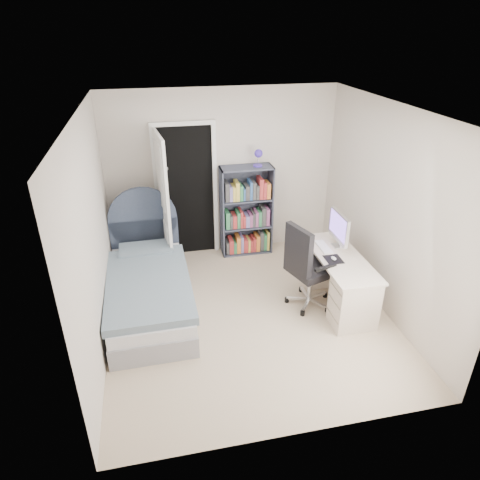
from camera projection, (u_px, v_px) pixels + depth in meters
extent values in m
cube|color=tan|center=(249.00, 316.00, 5.40)|extent=(3.40, 3.60, 0.05)
cube|color=white|center=(251.00, 108.00, 4.23)|extent=(3.40, 3.60, 0.05)
cube|color=beige|center=(222.00, 174.00, 6.40)|extent=(3.40, 0.05, 2.50)
cube|color=beige|center=(305.00, 325.00, 3.23)|extent=(3.40, 0.05, 2.50)
cube|color=beige|center=(90.00, 239.00, 4.49)|extent=(0.05, 3.60, 2.50)
cube|color=beige|center=(389.00, 212.00, 5.13)|extent=(0.05, 3.60, 2.50)
cube|color=black|center=(186.00, 193.00, 6.39)|extent=(0.80, 0.01, 2.00)
cube|color=white|center=(157.00, 196.00, 6.28)|extent=(0.06, 0.06, 2.00)
cube|color=white|center=(215.00, 191.00, 6.44)|extent=(0.06, 0.06, 2.00)
cube|color=white|center=(182.00, 123.00, 5.89)|extent=(0.92, 0.06, 0.06)
cube|color=white|center=(164.00, 205.00, 5.95)|extent=(0.13, 0.80, 2.00)
cube|color=gray|center=(151.00, 301.00, 5.40)|extent=(0.99, 2.03, 0.26)
cube|color=silver|center=(149.00, 288.00, 5.31)|extent=(0.97, 1.99, 0.16)
cube|color=slate|center=(148.00, 284.00, 5.17)|extent=(1.02, 1.73, 0.10)
cube|color=slate|center=(146.00, 251.00, 5.87)|extent=(0.72, 0.41, 0.12)
cube|color=#353E52|center=(146.00, 245.00, 6.19)|extent=(0.96, 0.08, 0.81)
cylinder|color=#353E52|center=(143.00, 219.00, 6.00)|extent=(0.96, 0.08, 0.96)
cylinder|color=tan|center=(138.00, 254.00, 6.24)|extent=(0.04, 0.04, 0.50)
cylinder|color=tan|center=(138.00, 244.00, 6.54)|extent=(0.04, 0.04, 0.50)
cylinder|color=tan|center=(162.00, 252.00, 6.31)|extent=(0.04, 0.04, 0.50)
cylinder|color=tan|center=(161.00, 241.00, 6.61)|extent=(0.04, 0.04, 0.50)
cube|color=tan|center=(148.00, 234.00, 6.32)|extent=(0.40, 0.40, 0.03)
cube|color=tan|center=(150.00, 252.00, 6.46)|extent=(0.36, 0.36, 0.02)
cube|color=#B24C33|center=(144.00, 232.00, 6.29)|extent=(0.16, 0.22, 0.03)
cube|color=#3F598C|center=(144.00, 230.00, 6.28)|extent=(0.15, 0.21, 0.03)
cube|color=#D8CC7F|center=(144.00, 228.00, 6.27)|extent=(0.14, 0.20, 0.03)
cylinder|color=silver|center=(169.00, 261.00, 6.56)|extent=(0.22, 0.22, 0.02)
cylinder|color=silver|center=(165.00, 216.00, 6.21)|extent=(0.02, 0.02, 1.51)
sphere|color=silver|center=(165.00, 169.00, 5.86)|extent=(0.09, 0.09, 0.09)
cube|color=#3D4254|center=(222.00, 213.00, 6.48)|extent=(0.02, 0.33, 1.39)
cube|color=#3D4254|center=(270.00, 209.00, 6.62)|extent=(0.02, 0.33, 1.39)
cube|color=#3D4254|center=(247.00, 168.00, 6.23)|extent=(0.78, 0.33, 0.02)
cube|color=#3D4254|center=(246.00, 250.00, 6.86)|extent=(0.78, 0.33, 0.02)
cube|color=#3D4254|center=(244.00, 207.00, 6.69)|extent=(0.78, 0.01, 1.39)
cube|color=#3D4254|center=(246.00, 226.00, 6.66)|extent=(0.74, 0.31, 0.02)
cube|color=#3D4254|center=(246.00, 199.00, 6.46)|extent=(0.74, 0.31, 0.02)
cylinder|color=#4229B5|center=(258.00, 166.00, 6.26)|extent=(0.13, 0.13, 0.02)
cylinder|color=silver|center=(258.00, 160.00, 6.21)|extent=(0.02, 0.02, 0.18)
sphere|color=#4229B5|center=(259.00, 153.00, 6.14)|extent=(0.12, 0.12, 0.12)
cube|color=#3F3F3F|center=(227.00, 246.00, 6.73)|extent=(0.05, 0.23, 0.19)
cube|color=#B23333|center=(231.00, 245.00, 6.74)|extent=(0.06, 0.23, 0.23)
cube|color=#337F4C|center=(234.00, 246.00, 6.76)|extent=(0.04, 0.23, 0.18)
cube|color=orange|center=(238.00, 243.00, 6.75)|extent=(0.06, 0.23, 0.26)
cube|color=#7F72B2|center=(241.00, 243.00, 6.76)|extent=(0.04, 0.23, 0.27)
cube|color=#B23333|center=(245.00, 244.00, 6.78)|extent=(0.06, 0.23, 0.21)
cube|color=#D8BF4C|center=(248.00, 244.00, 6.79)|extent=(0.03, 0.23, 0.20)
cube|color=#B23333|center=(250.00, 244.00, 6.80)|extent=(0.04, 0.23, 0.19)
cube|color=#B23333|center=(253.00, 243.00, 6.81)|extent=(0.04, 0.23, 0.22)
cube|color=orange|center=(257.00, 241.00, 6.81)|extent=(0.06, 0.23, 0.25)
cube|color=#3F3F3F|center=(260.00, 239.00, 6.81)|extent=(0.06, 0.23, 0.31)
cube|color=#337F4C|center=(264.00, 240.00, 6.83)|extent=(0.04, 0.23, 0.27)
cube|color=#D8BF4C|center=(267.00, 239.00, 6.83)|extent=(0.04, 0.23, 0.31)
cube|color=#337F4C|center=(227.00, 219.00, 6.52)|extent=(0.06, 0.23, 0.26)
cube|color=#3F3F3F|center=(230.00, 220.00, 6.54)|extent=(0.04, 0.23, 0.21)
cube|color=#B23333|center=(234.00, 220.00, 6.55)|extent=(0.06, 0.23, 0.21)
cube|color=#337F4C|center=(238.00, 218.00, 6.55)|extent=(0.04, 0.23, 0.25)
cube|color=#B23333|center=(240.00, 218.00, 6.56)|extent=(0.03, 0.23, 0.27)
cube|color=#B23333|center=(243.00, 220.00, 6.58)|extent=(0.04, 0.23, 0.19)
cube|color=#7F72B2|center=(246.00, 220.00, 6.59)|extent=(0.06, 0.23, 0.18)
cube|color=#994C7F|center=(250.00, 219.00, 6.60)|extent=(0.04, 0.23, 0.20)
cube|color=#3F3F3F|center=(253.00, 218.00, 6.60)|extent=(0.04, 0.23, 0.22)
cube|color=#994C7F|center=(256.00, 217.00, 6.61)|extent=(0.04, 0.23, 0.24)
cube|color=#337F4C|center=(259.00, 217.00, 6.62)|extent=(0.05, 0.23, 0.24)
cube|color=#3F3F3F|center=(262.00, 215.00, 6.62)|extent=(0.06, 0.23, 0.29)
cube|color=#994C7F|center=(266.00, 215.00, 6.63)|extent=(0.05, 0.23, 0.27)
cube|color=#3F3F3F|center=(226.00, 191.00, 6.31)|extent=(0.06, 0.23, 0.28)
cube|color=#7F72B2|center=(230.00, 193.00, 6.33)|extent=(0.04, 0.23, 0.22)
cube|color=#D8BF4C|center=(233.00, 192.00, 6.34)|extent=(0.04, 0.23, 0.22)
cube|color=#D8BF4C|center=(236.00, 190.00, 6.34)|extent=(0.06, 0.23, 0.28)
cube|color=#337F4C|center=(240.00, 191.00, 6.36)|extent=(0.05, 0.23, 0.23)
cube|color=#335999|center=(243.00, 193.00, 6.38)|extent=(0.03, 0.23, 0.18)
cube|color=#3F3F3F|center=(246.00, 191.00, 6.38)|extent=(0.06, 0.23, 0.22)
cube|color=#335999|center=(250.00, 189.00, 6.38)|extent=(0.04, 0.23, 0.28)
cube|color=#3F3F3F|center=(253.00, 189.00, 6.39)|extent=(0.05, 0.23, 0.26)
cube|color=#3F3F3F|center=(256.00, 191.00, 6.41)|extent=(0.04, 0.23, 0.21)
cube|color=#B23333|center=(260.00, 187.00, 6.40)|extent=(0.06, 0.23, 0.31)
cube|color=#B23333|center=(263.00, 189.00, 6.42)|extent=(0.04, 0.23, 0.25)
cube|color=orange|center=(267.00, 189.00, 6.44)|extent=(0.06, 0.23, 0.23)
cube|color=beige|center=(340.00, 258.00, 5.33)|extent=(0.55, 1.38, 0.03)
cube|color=beige|center=(354.00, 302.00, 5.06)|extent=(0.51, 0.37, 0.64)
cube|color=beige|center=(323.00, 262.00, 5.91)|extent=(0.51, 0.37, 0.64)
cube|color=silver|center=(338.00, 245.00, 5.58)|extent=(0.15, 0.15, 0.01)
cube|color=silver|center=(341.00, 238.00, 5.53)|extent=(0.03, 0.06, 0.20)
cube|color=silver|center=(339.00, 227.00, 5.45)|extent=(0.04, 0.52, 0.37)
cube|color=#7C56D1|center=(338.00, 226.00, 5.44)|extent=(0.00, 0.46, 0.29)
cube|color=white|center=(324.00, 247.00, 5.54)|extent=(0.12, 0.37, 0.02)
cube|color=black|center=(333.00, 259.00, 5.26)|extent=(0.20, 0.24, 0.00)
ellipsoid|color=white|center=(334.00, 258.00, 5.25)|extent=(0.06, 0.09, 0.03)
cube|color=silver|center=(317.00, 296.00, 5.63)|extent=(0.29, 0.13, 0.03)
cylinder|color=black|center=(325.00, 295.00, 5.71)|extent=(0.07, 0.07, 0.06)
cube|color=silver|center=(305.00, 293.00, 5.69)|extent=(0.05, 0.29, 0.03)
cylinder|color=black|center=(301.00, 289.00, 5.83)|extent=(0.07, 0.07, 0.06)
cube|color=silver|center=(298.00, 298.00, 5.58)|extent=(0.29, 0.13, 0.03)
cylinder|color=black|center=(287.00, 300.00, 5.60)|extent=(0.07, 0.07, 0.06)
cube|color=silver|center=(306.00, 305.00, 5.45)|extent=(0.20, 0.26, 0.03)
cylinder|color=black|center=(303.00, 313.00, 5.35)|extent=(0.07, 0.07, 0.06)
cube|color=silver|center=(318.00, 303.00, 5.48)|extent=(0.21, 0.26, 0.03)
cylinder|color=black|center=(327.00, 310.00, 5.42)|extent=(0.07, 0.07, 0.06)
cylinder|color=silver|center=(310.00, 285.00, 5.47)|extent=(0.07, 0.07, 0.44)
cube|color=black|center=(311.00, 269.00, 5.36)|extent=(0.64, 0.64, 0.09)
cube|color=black|center=(298.00, 250.00, 5.10)|extent=(0.22, 0.46, 0.57)
cube|color=black|center=(326.00, 267.00, 5.06)|extent=(0.31, 0.14, 0.03)
cube|color=black|center=(298.00, 249.00, 5.48)|extent=(0.31, 0.14, 0.03)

